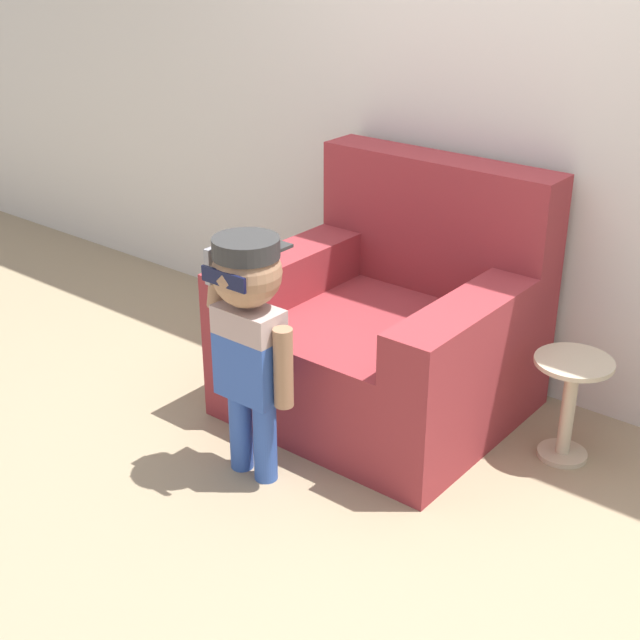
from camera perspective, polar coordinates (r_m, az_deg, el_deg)
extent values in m
plane|color=#998466|center=(3.61, 5.48, -7.81)|extent=(10.00, 10.00, 0.00)
cube|color=silver|center=(3.74, 12.75, 14.35)|extent=(10.00, 0.05, 2.60)
cube|color=maroon|center=(3.73, 3.84, -2.73)|extent=(1.08, 0.99, 0.44)
cube|color=maroon|center=(3.84, 7.50, 6.15)|extent=(1.08, 0.20, 0.58)
cube|color=maroon|center=(3.77, -2.29, 2.92)|extent=(0.21, 0.79, 0.20)
cube|color=maroon|center=(3.31, 9.12, -0.64)|extent=(0.21, 0.79, 0.20)
cylinder|color=#3356AD|center=(3.38, -5.08, -6.96)|extent=(0.09, 0.09, 0.33)
cylinder|color=#3356AD|center=(3.31, -3.53, -7.68)|extent=(0.09, 0.09, 0.33)
cube|color=#3356AD|center=(3.20, -4.48, -2.94)|extent=(0.25, 0.14, 0.25)
cube|color=#B29993|center=(3.12, -4.59, -0.10)|extent=(0.25, 0.14, 0.11)
sphere|color=#997051|center=(3.05, -4.70, 3.03)|extent=(0.25, 0.25, 0.25)
cylinder|color=#2D2D2D|center=(3.02, -4.76, 4.65)|extent=(0.23, 0.23, 0.07)
cube|color=#2D2D2D|center=(3.10, -3.35, 4.78)|extent=(0.14, 0.11, 0.01)
cube|color=#0F1433|center=(2.97, -6.20, 2.61)|extent=(0.20, 0.01, 0.05)
cylinder|color=#997051|center=(3.09, -2.36, -3.08)|extent=(0.07, 0.07, 0.30)
cylinder|color=#997051|center=(3.18, -6.54, 2.23)|extent=(0.10, 0.07, 0.18)
cube|color=gray|center=(3.13, -6.81, 3.52)|extent=(0.02, 0.07, 0.13)
cylinder|color=beige|center=(3.64, 15.23, -8.25)|extent=(0.19, 0.19, 0.02)
cylinder|color=beige|center=(3.54, 15.57, -5.64)|extent=(0.05, 0.05, 0.40)
cylinder|color=beige|center=(3.44, 15.97, -2.60)|extent=(0.30, 0.30, 0.02)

